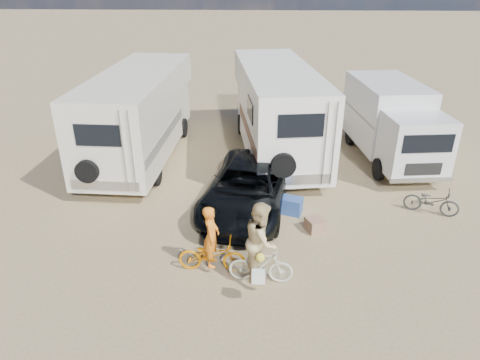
{
  "coord_description": "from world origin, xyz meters",
  "views": [
    {
      "loc": [
        -0.77,
        -8.66,
        6.6
      ],
      "look_at": [
        -1.19,
        2.18,
        1.3
      ],
      "focal_mm": 32.77,
      "sensor_mm": 36.0,
      "label": 1
    }
  ],
  "objects_px": {
    "rider_woman": "(261,247)",
    "cooler": "(291,206)",
    "bike_woman": "(261,265)",
    "box_truck": "(392,124)",
    "bike_man": "(212,255)",
    "rv_left": "(139,117)",
    "dark_suv": "(248,187)",
    "rv_main": "(277,113)",
    "crate": "(315,225)",
    "rider_man": "(211,243)",
    "bike_parked": "(432,201)"
  },
  "relations": [
    {
      "from": "box_truck",
      "to": "rider_woman",
      "type": "relative_size",
      "value": 2.93
    },
    {
      "from": "box_truck",
      "to": "bike_woman",
      "type": "xyz_separation_m",
      "value": [
        -4.83,
        -7.36,
        -0.94
      ]
    },
    {
      "from": "bike_parked",
      "to": "box_truck",
      "type": "bearing_deg",
      "value": 23.47
    },
    {
      "from": "rider_woman",
      "to": "bike_woman",
      "type": "bearing_deg",
      "value": 94.12
    },
    {
      "from": "bike_man",
      "to": "crate",
      "type": "relative_size",
      "value": 3.48
    },
    {
      "from": "bike_man",
      "to": "rv_main",
      "type": "bearing_deg",
      "value": -11.67
    },
    {
      "from": "bike_man",
      "to": "bike_woman",
      "type": "bearing_deg",
      "value": -106.45
    },
    {
      "from": "rider_woman",
      "to": "bike_parked",
      "type": "bearing_deg",
      "value": -52.39
    },
    {
      "from": "rv_left",
      "to": "crate",
      "type": "distance_m",
      "value": 7.95
    },
    {
      "from": "rv_left",
      "to": "rider_man",
      "type": "xyz_separation_m",
      "value": [
        3.32,
        -6.88,
        -0.83
      ]
    },
    {
      "from": "dark_suv",
      "to": "crate",
      "type": "xyz_separation_m",
      "value": [
        1.89,
        -1.24,
        -0.5
      ]
    },
    {
      "from": "dark_suv",
      "to": "cooler",
      "type": "bearing_deg",
      "value": -2.6
    },
    {
      "from": "bike_woman",
      "to": "crate",
      "type": "relative_size",
      "value": 3.23
    },
    {
      "from": "box_truck",
      "to": "dark_suv",
      "type": "bearing_deg",
      "value": -149.35
    },
    {
      "from": "rider_man",
      "to": "cooler",
      "type": "distance_m",
      "value": 3.53
    },
    {
      "from": "bike_man",
      "to": "rv_left",
      "type": "bearing_deg",
      "value": 27.53
    },
    {
      "from": "bike_woman",
      "to": "dark_suv",
      "type": "bearing_deg",
      "value": 10.22
    },
    {
      "from": "bike_woman",
      "to": "cooler",
      "type": "distance_m",
      "value": 3.32
    },
    {
      "from": "dark_suv",
      "to": "rider_man",
      "type": "xyz_separation_m",
      "value": [
        -0.79,
        -3.1,
        0.09
      ]
    },
    {
      "from": "bike_man",
      "to": "dark_suv",
      "type": "bearing_deg",
      "value": -12.56
    },
    {
      "from": "rv_left",
      "to": "rider_woman",
      "type": "height_order",
      "value": "rv_left"
    },
    {
      "from": "bike_woman",
      "to": "cooler",
      "type": "relative_size",
      "value": 2.44
    },
    {
      "from": "crate",
      "to": "dark_suv",
      "type": "bearing_deg",
      "value": 146.75
    },
    {
      "from": "rv_left",
      "to": "dark_suv",
      "type": "relative_size",
      "value": 1.56
    },
    {
      "from": "bike_man",
      "to": "rider_man",
      "type": "bearing_deg",
      "value": 91.73
    },
    {
      "from": "rider_woman",
      "to": "cooler",
      "type": "distance_m",
      "value": 3.39
    },
    {
      "from": "bike_man",
      "to": "cooler",
      "type": "xyz_separation_m",
      "value": [
        2.08,
        2.8,
        -0.18
      ]
    },
    {
      "from": "cooler",
      "to": "dark_suv",
      "type": "bearing_deg",
      "value": -174.1
    },
    {
      "from": "bike_woman",
      "to": "rider_woman",
      "type": "distance_m",
      "value": 0.5
    },
    {
      "from": "rider_man",
      "to": "bike_parked",
      "type": "bearing_deg",
      "value": -62.81
    },
    {
      "from": "cooler",
      "to": "rider_man",
      "type": "bearing_deg",
      "value": -107.94
    },
    {
      "from": "rv_main",
      "to": "rider_man",
      "type": "bearing_deg",
      "value": -111.08
    },
    {
      "from": "bike_man",
      "to": "rider_man",
      "type": "height_order",
      "value": "rider_man"
    },
    {
      "from": "bike_woman",
      "to": "rider_man",
      "type": "distance_m",
      "value": 1.26
    },
    {
      "from": "crate",
      "to": "bike_woman",
      "type": "bearing_deg",
      "value": -124.06
    },
    {
      "from": "box_truck",
      "to": "bike_parked",
      "type": "relative_size",
      "value": 3.59
    },
    {
      "from": "rider_man",
      "to": "rider_woman",
      "type": "distance_m",
      "value": 1.23
    },
    {
      "from": "rv_left",
      "to": "bike_parked",
      "type": "relative_size",
      "value": 5.01
    },
    {
      "from": "rider_man",
      "to": "cooler",
      "type": "height_order",
      "value": "rider_man"
    },
    {
      "from": "box_truck",
      "to": "bike_woman",
      "type": "relative_size",
      "value": 3.71
    },
    {
      "from": "cooler",
      "to": "rv_left",
      "type": "bearing_deg",
      "value": 161.66
    },
    {
      "from": "cooler",
      "to": "rv_main",
      "type": "bearing_deg",
      "value": 112.56
    },
    {
      "from": "rider_woman",
      "to": "crate",
      "type": "distance_m",
      "value": 2.81
    },
    {
      "from": "cooler",
      "to": "bike_man",
      "type": "bearing_deg",
      "value": -107.94
    },
    {
      "from": "bike_parked",
      "to": "rider_woman",
      "type": "bearing_deg",
      "value": 144.2
    },
    {
      "from": "box_truck",
      "to": "rv_main",
      "type": "bearing_deg",
      "value": 168.06
    },
    {
      "from": "bike_man",
      "to": "bike_parked",
      "type": "distance_m",
      "value": 6.85
    },
    {
      "from": "rider_woman",
      "to": "crate",
      "type": "height_order",
      "value": "rider_woman"
    },
    {
      "from": "rv_left",
      "to": "cooler",
      "type": "relative_size",
      "value": 12.63
    },
    {
      "from": "bike_man",
      "to": "crate",
      "type": "bearing_deg",
      "value": -53.46
    }
  ]
}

